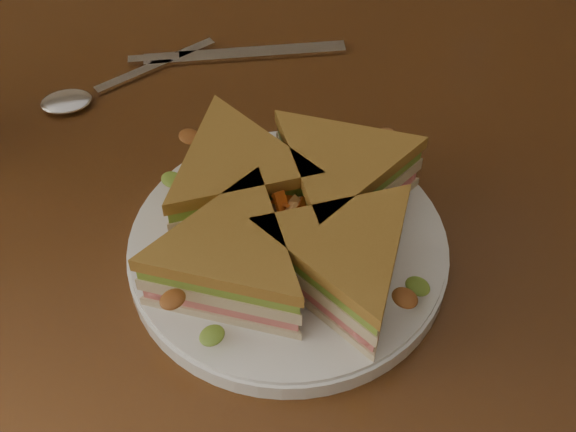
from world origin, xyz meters
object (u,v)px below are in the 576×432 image
(table, at_px, (223,241))
(knife, at_px, (230,55))
(plate, at_px, (288,250))
(sandwich_wedges, at_px, (288,220))
(spoon, at_px, (89,93))

(table, bearing_deg, knife, 74.85)
(plate, height_order, sandwich_wedges, sandwich_wedges)
(table, distance_m, knife, 0.18)
(table, distance_m, sandwich_wedges, 0.18)
(plate, bearing_deg, sandwich_wedges, -90.00)
(plate, distance_m, knife, 0.26)
(knife, bearing_deg, spoon, -161.97)
(plate, bearing_deg, knife, 89.99)
(table, relative_size, sandwich_wedges, 4.16)
(plate, relative_size, sandwich_wedges, 0.87)
(sandwich_wedges, bearing_deg, plate, 90.00)
(spoon, bearing_deg, knife, -11.27)
(table, xyz_separation_m, plate, (0.04, -0.11, 0.11))
(table, xyz_separation_m, spoon, (-0.10, 0.12, 0.10))
(spoon, bearing_deg, plate, -80.88)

